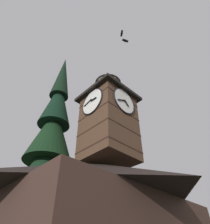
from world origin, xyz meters
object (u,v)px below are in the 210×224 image
moon (36,206)px  flying_bird_high (122,33)px  flying_bird_low (125,41)px  building_main (93,221)px  clock_tower (108,118)px  pine_tree_behind (46,167)px

moon → flying_bird_high: (12.30, 36.05, 7.28)m
moon → flying_bird_low: (12.45, 36.50, 5.44)m
building_main → flying_bird_high: flying_bird_high is taller
building_main → clock_tower: clock_tower is taller
clock_tower → pine_tree_behind: (2.41, -4.05, -3.37)m
clock_tower → flying_bird_high: flying_bird_high is taller
pine_tree_behind → moon: bearing=-115.8°
building_main → pine_tree_behind: (1.81, -3.31, 3.71)m
clock_tower → moon: bearing=-109.5°
moon → building_main: bearing=69.1°
clock_tower → pine_tree_behind: pine_tree_behind is taller
building_main → clock_tower: 7.15m
building_main → flying_bird_low: size_ratio=18.61×
building_main → moon: bearing=-110.9°
building_main → flying_bird_low: bearing=92.5°
building_main → pine_tree_behind: 5.29m
pine_tree_behind → flying_bird_high: (-2.11, 6.31, 12.09)m
clock_tower → moon: 35.88m
pine_tree_behind → flying_bird_low: bearing=106.1°
moon → flying_bird_high: 38.78m
clock_tower → flying_bird_high: size_ratio=13.74×
moon → flying_bird_low: 38.95m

